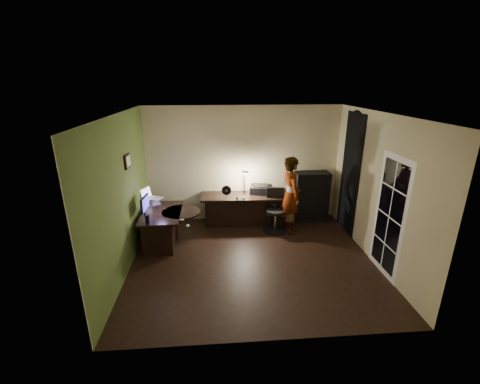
{
  "coord_description": "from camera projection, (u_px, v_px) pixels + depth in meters",
  "views": [
    {
      "loc": [
        -0.66,
        -5.27,
        3.22
      ],
      "look_at": [
        -0.15,
        1.05,
        1.0
      ],
      "focal_mm": 24.0,
      "sensor_mm": 36.0,
      "label": 1
    }
  ],
  "objects": [
    {
      "name": "desk_right",
      "position": [
        243.0,
        210.0,
        7.48
      ],
      "size": [
        1.93,
        0.73,
        0.72
      ],
      "primitive_type": "cube",
      "rotation": [
        0.0,
        0.0,
        -0.04
      ],
      "color": "black",
      "rests_on": "floor"
    },
    {
      "name": "speaker",
      "position": [
        147.0,
        220.0,
        5.86
      ],
      "size": [
        0.09,
        0.09,
        0.2
      ],
      "primitive_type": "cylinder",
      "rotation": [
        0.0,
        0.0,
        -0.28
      ],
      "color": "black",
      "rests_on": "desk_left"
    },
    {
      "name": "phone",
      "position": [
        165.0,
        212.0,
        6.44
      ],
      "size": [
        0.08,
        0.15,
        0.01
      ],
      "primitive_type": "cube",
      "rotation": [
        0.0,
        0.0,
        0.07
      ],
      "color": "black",
      "rests_on": "desk_left"
    },
    {
      "name": "wall_left",
      "position": [
        122.0,
        196.0,
        5.45
      ],
      "size": [
        0.01,
        4.0,
        2.7
      ],
      "primitive_type": "cube",
      "color": "#C1B58A",
      "rests_on": "floor"
    },
    {
      "name": "laptop_stand",
      "position": [
        154.0,
        200.0,
        6.94
      ],
      "size": [
        0.28,
        0.25,
        0.1
      ],
      "primitive_type": "cube",
      "rotation": [
        0.0,
        0.0,
        0.26
      ],
      "color": "silver",
      "rests_on": "desk_left"
    },
    {
      "name": "framed_picture",
      "position": [
        127.0,
        161.0,
        5.71
      ],
      "size": [
        0.04,
        0.3,
        0.25
      ],
      "primitive_type": "cube",
      "color": "black",
      "rests_on": "wall_left"
    },
    {
      "name": "person",
      "position": [
        291.0,
        195.0,
        6.97
      ],
      "size": [
        0.51,
        0.67,
        1.71
      ],
      "primitive_type": "imported",
      "rotation": [
        0.0,
        0.0,
        1.75
      ],
      "color": "#D8A88C",
      "rests_on": "floor"
    },
    {
      "name": "headphones",
      "position": [
        240.0,
        198.0,
        7.12
      ],
      "size": [
        0.2,
        0.12,
        0.09
      ],
      "primitive_type": "cube",
      "rotation": [
        0.0,
        0.0,
        0.2
      ],
      "color": "navy",
      "rests_on": "desk_right"
    },
    {
      "name": "notepad",
      "position": [
        181.0,
        218.0,
        6.16
      ],
      "size": [
        0.17,
        0.22,
        0.01
      ],
      "primitive_type": "cube",
      "rotation": [
        0.0,
        0.0,
        -0.09
      ],
      "color": "silver",
      "rests_on": "desk_left"
    },
    {
      "name": "arched_doorway",
      "position": [
        350.0,
        174.0,
        6.89
      ],
      "size": [
        0.01,
        0.9,
        2.6
      ],
      "primitive_type": "cube",
      "color": "black",
      "rests_on": "floor"
    },
    {
      "name": "pen",
      "position": [
        166.0,
        210.0,
        6.56
      ],
      "size": [
        0.08,
        0.13,
        0.01
      ],
      "primitive_type": "cube",
      "rotation": [
        0.0,
        0.0,
        0.5
      ],
      "color": "black",
      "rests_on": "desk_left"
    },
    {
      "name": "monitor",
      "position": [
        144.0,
        209.0,
        6.22
      ],
      "size": [
        0.13,
        0.45,
        0.29
      ],
      "primitive_type": "cube",
      "rotation": [
        0.0,
        0.0,
        -0.09
      ],
      "color": "black",
      "rests_on": "desk_left"
    },
    {
      "name": "desk_lamp",
      "position": [
        244.0,
        180.0,
        7.46
      ],
      "size": [
        0.16,
        0.29,
        0.62
      ],
      "primitive_type": "cube",
      "rotation": [
        0.0,
        0.0,
        0.02
      ],
      "color": "black",
      "rests_on": "desk_right"
    },
    {
      "name": "desk_fan",
      "position": [
        227.0,
        192.0,
        7.1
      ],
      "size": [
        0.21,
        0.12,
        0.32
      ],
      "primitive_type": "cube",
      "rotation": [
        0.0,
        0.0,
        -0.03
      ],
      "color": "black",
      "rests_on": "desk_right"
    },
    {
      "name": "mouse",
      "position": [
        188.0,
        226.0,
        5.81
      ],
      "size": [
        0.07,
        0.1,
        0.03
      ],
      "primitive_type": "ellipsoid",
      "rotation": [
        0.0,
        0.0,
        -0.09
      ],
      "color": "silver",
      "rests_on": "desk_left"
    },
    {
      "name": "wall_back",
      "position": [
        243.0,
        164.0,
        7.51
      ],
      "size": [
        4.5,
        0.01,
        2.7
      ],
      "primitive_type": "cube",
      "color": "#C1B58A",
      "rests_on": "floor"
    },
    {
      "name": "printer",
      "position": [
        261.0,
        189.0,
        7.47
      ],
      "size": [
        0.57,
        0.49,
        0.22
      ],
      "primitive_type": "cube",
      "rotation": [
        0.0,
        0.0,
        -0.25
      ],
      "color": "black",
      "rests_on": "desk_right"
    },
    {
      "name": "floor",
      "position": [
        252.0,
        260.0,
        6.07
      ],
      "size": [
        4.5,
        4.0,
        0.01
      ],
      "primitive_type": "cube",
      "color": "black",
      "rests_on": "ground"
    },
    {
      "name": "ceiling",
      "position": [
        254.0,
        114.0,
        5.18
      ],
      "size": [
        4.5,
        4.0,
        0.01
      ],
      "primitive_type": "cube",
      "color": "silver",
      "rests_on": "floor"
    },
    {
      "name": "wall_right",
      "position": [
        377.0,
        189.0,
        5.79
      ],
      "size": [
        0.01,
        4.0,
        2.7
      ],
      "primitive_type": "cube",
      "color": "#C1B58A",
      "rests_on": "floor"
    },
    {
      "name": "wall_front",
      "position": [
        274.0,
        249.0,
        3.74
      ],
      "size": [
        4.5,
        0.01,
        2.7
      ],
      "primitive_type": "cube",
      "color": "#C1B58A",
      "rests_on": "floor"
    },
    {
      "name": "french_door",
      "position": [
        389.0,
        217.0,
        5.37
      ],
      "size": [
        0.02,
        0.92,
        2.1
      ],
      "primitive_type": "cube",
      "color": "white",
      "rests_on": "floor"
    },
    {
      "name": "office_chair",
      "position": [
        276.0,
        211.0,
        7.1
      ],
      "size": [
        0.57,
        0.57,
        0.95
      ],
      "primitive_type": "cube",
      "rotation": [
        0.0,
        0.0,
        -0.08
      ],
      "color": "black",
      "rests_on": "floor"
    },
    {
      "name": "desk_left",
      "position": [
        163.0,
        228.0,
        6.54
      ],
      "size": [
        0.78,
        1.26,
        0.72
      ],
      "primitive_type": "cube",
      "rotation": [
        0.0,
        0.0,
        0.01
      ],
      "color": "black",
      "rests_on": "floor"
    },
    {
      "name": "laptop",
      "position": [
        154.0,
        193.0,
        6.88
      ],
      "size": [
        0.46,
        0.45,
        0.24
      ],
      "primitive_type": "cube",
      "rotation": [
        0.0,
        0.0,
        -0.43
      ],
      "color": "silver",
      "rests_on": "laptop_stand"
    },
    {
      "name": "green_wall_overlay",
      "position": [
        123.0,
        196.0,
        5.45
      ],
      "size": [
        0.0,
        4.0,
        2.7
      ],
      "primitive_type": "cube",
      "color": "#4D6529",
      "rests_on": "floor"
    },
    {
      "name": "cabinet",
      "position": [
        311.0,
        196.0,
        7.63
      ],
      "size": [
        0.8,
        0.4,
        1.19
      ],
      "primitive_type": "cube",
      "rotation": [
        0.0,
        0.0,
        0.0
      ],
      "color": "black",
      "rests_on": "floor"
    }
  ]
}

